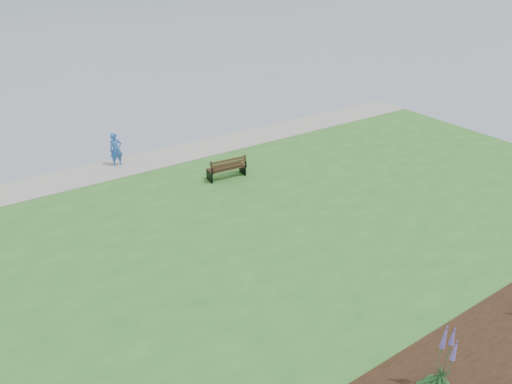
% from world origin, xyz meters
% --- Properties ---
extents(ground, '(600.00, 600.00, 0.00)m').
position_xyz_m(ground, '(0.00, 0.00, 0.00)').
color(ground, slate).
rests_on(ground, ground).
extents(lawn, '(34.00, 20.00, 0.40)m').
position_xyz_m(lawn, '(0.00, -2.00, 0.20)').
color(lawn, '#265E21').
rests_on(lawn, ground).
extents(shoreline_path, '(34.00, 2.20, 0.03)m').
position_xyz_m(shoreline_path, '(0.00, 6.90, 0.42)').
color(shoreline_path, gray).
rests_on(shoreline_path, lawn).
extents(park_bench, '(1.69, 0.80, 1.02)m').
position_xyz_m(park_bench, '(2.55, 3.25, 0.91)').
color(park_bench, black).
rests_on(park_bench, lawn).
extents(person, '(0.68, 0.48, 1.85)m').
position_xyz_m(person, '(-1.01, 7.16, 1.33)').
color(person, '#2353A0').
rests_on(person, lawn).
extents(echium_4, '(0.62, 0.62, 2.31)m').
position_xyz_m(echium_4, '(0.91, -8.82, 1.32)').
color(echium_4, '#133418').
rests_on(echium_4, garden_bed).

